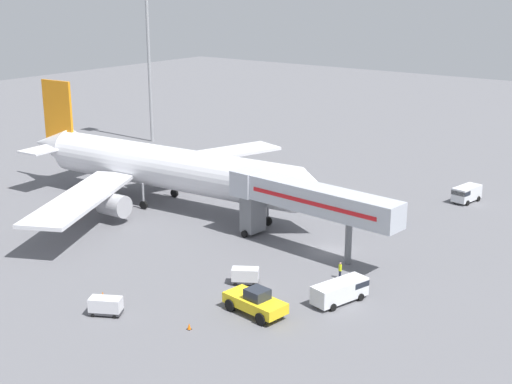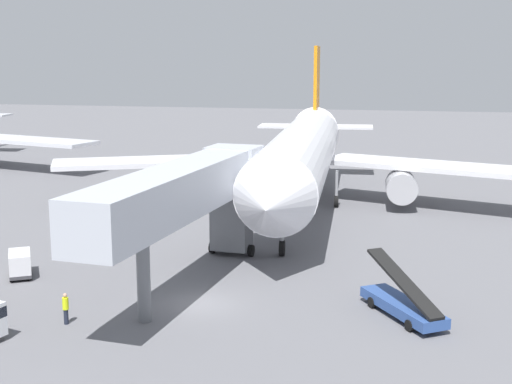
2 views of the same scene
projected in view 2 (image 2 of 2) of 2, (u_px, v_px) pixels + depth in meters
ground_plane at (201, 304)px, 38.81m from camera, size 300.00×300.00×0.00m
airplane_at_gate at (302, 154)px, 62.75m from camera, size 47.23×48.34×14.72m
jet_bridge at (189, 193)px, 40.85m from camera, size 5.10×21.01×7.48m
belt_loader_truck at (403, 303)px, 36.69m from camera, size 4.74×5.86×2.97m
baggage_cart_far_left at (20, 263)px, 43.44m from camera, size 2.42×2.84×1.58m
ground_crew_worker_foreground at (66, 308)px, 35.71m from camera, size 0.33×0.33×1.65m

